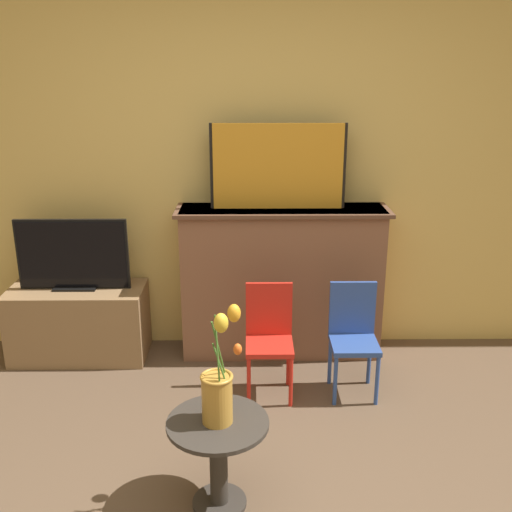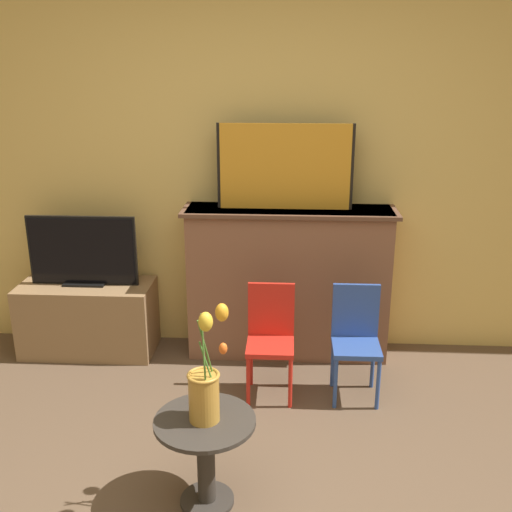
{
  "view_description": "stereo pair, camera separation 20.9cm",
  "coord_description": "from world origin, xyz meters",
  "px_view_note": "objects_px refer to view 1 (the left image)",
  "views": [
    {
      "loc": [
        0.0,
        -1.85,
        1.96
      ],
      "look_at": [
        0.03,
        1.26,
        0.93
      ],
      "focal_mm": 42.0,
      "sensor_mm": 36.0,
      "label": 1
    },
    {
      "loc": [
        0.21,
        -1.85,
        1.96
      ],
      "look_at": [
        0.03,
        1.26,
        0.93
      ],
      "focal_mm": 42.0,
      "sensor_mm": 36.0,
      "label": 2
    }
  ],
  "objects_px": {
    "tv_monitor": "(72,256)",
    "chair_red": "(269,334)",
    "painting": "(278,166)",
    "vase_tulips": "(218,388)",
    "chair_blue": "(353,332)"
  },
  "relations": [
    {
      "from": "painting",
      "to": "tv_monitor",
      "type": "bearing_deg",
      "value": -177.35
    },
    {
      "from": "painting",
      "to": "tv_monitor",
      "type": "xyz_separation_m",
      "value": [
        -1.35,
        -0.06,
        -0.58
      ]
    },
    {
      "from": "chair_blue",
      "to": "chair_red",
      "type": "bearing_deg",
      "value": -178.67
    },
    {
      "from": "chair_red",
      "to": "chair_blue",
      "type": "distance_m",
      "value": 0.51
    },
    {
      "from": "tv_monitor",
      "to": "chair_blue",
      "type": "height_order",
      "value": "tv_monitor"
    },
    {
      "from": "chair_blue",
      "to": "vase_tulips",
      "type": "distance_m",
      "value": 1.28
    },
    {
      "from": "tv_monitor",
      "to": "chair_blue",
      "type": "distance_m",
      "value": 1.88
    },
    {
      "from": "chair_red",
      "to": "vase_tulips",
      "type": "bearing_deg",
      "value": -104.11
    },
    {
      "from": "painting",
      "to": "tv_monitor",
      "type": "distance_m",
      "value": 1.46
    },
    {
      "from": "painting",
      "to": "vase_tulips",
      "type": "height_order",
      "value": "painting"
    },
    {
      "from": "tv_monitor",
      "to": "vase_tulips",
      "type": "relative_size",
      "value": 1.34
    },
    {
      "from": "tv_monitor",
      "to": "chair_red",
      "type": "relative_size",
      "value": 1.07
    },
    {
      "from": "tv_monitor",
      "to": "chair_red",
      "type": "xyz_separation_m",
      "value": [
        1.28,
        -0.48,
        -0.34
      ]
    },
    {
      "from": "tv_monitor",
      "to": "chair_blue",
      "type": "bearing_deg",
      "value": -14.54
    },
    {
      "from": "painting",
      "to": "chair_red",
      "type": "distance_m",
      "value": 1.06
    }
  ]
}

